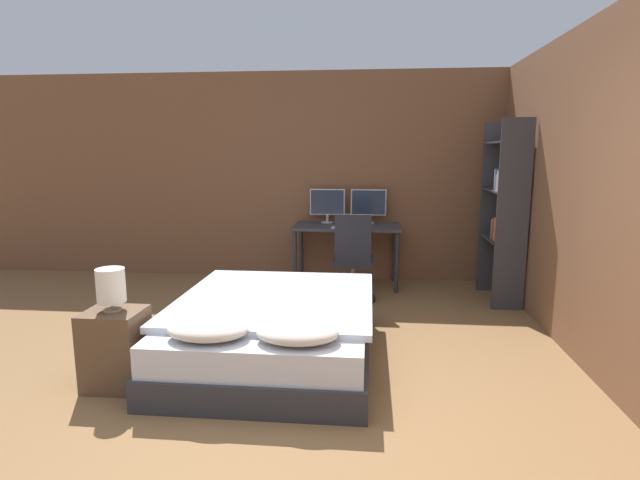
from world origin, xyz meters
TOP-DOWN VIEW (x-y plane):
  - ground_plane at (0.00, 0.00)m, footprint 20.00×20.00m
  - wall_back at (0.00, 3.96)m, footprint 12.00×0.06m
  - wall_side_right at (2.12, 1.50)m, footprint 0.06×12.00m
  - bed at (-0.35, 1.21)m, footprint 1.59×2.02m
  - nightstand at (-1.38, 0.60)m, footprint 0.40×0.36m
  - bedside_lamp at (-1.38, 0.60)m, footprint 0.20×0.20m
  - desk at (0.13, 3.55)m, footprint 1.33×0.68m
  - monitor_left at (-0.13, 3.79)m, footprint 0.45×0.16m
  - monitor_right at (0.40, 3.79)m, footprint 0.45×0.16m
  - keyboard at (0.13, 3.31)m, footprint 0.35×0.13m
  - computer_mouse at (0.40, 3.31)m, footprint 0.07×0.05m
  - office_chair at (0.24, 2.85)m, footprint 0.52×0.52m
  - bookshelf at (1.90, 3.02)m, footprint 0.33×0.80m

SIDE VIEW (x-z plane):
  - ground_plane at x=0.00m, z-range 0.00..0.00m
  - bed at x=-0.35m, z-range -0.04..0.53m
  - nightstand at x=-1.38m, z-range 0.00..0.57m
  - office_chair at x=0.24m, z-range -0.10..0.91m
  - desk at x=0.13m, z-range 0.29..1.06m
  - bedside_lamp at x=-1.38m, z-range 0.60..0.90m
  - keyboard at x=0.13m, z-range 0.77..0.79m
  - computer_mouse at x=0.40m, z-range 0.77..0.81m
  - monitor_left at x=-0.13m, z-range 0.80..1.24m
  - monitor_right at x=0.40m, z-range 0.80..1.24m
  - bookshelf at x=1.90m, z-range 0.08..2.10m
  - wall_back at x=0.00m, z-range 0.00..2.70m
  - wall_side_right at x=2.12m, z-range 0.00..2.70m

